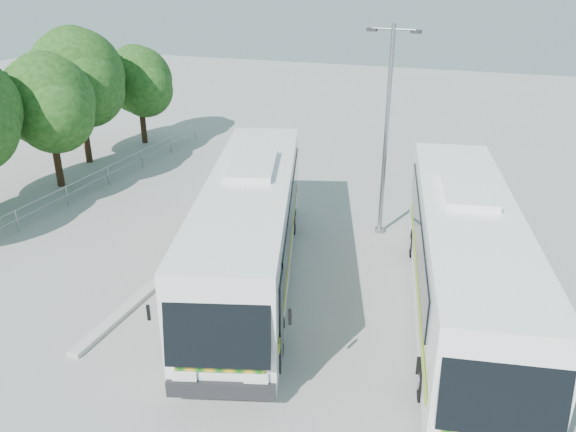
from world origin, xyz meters
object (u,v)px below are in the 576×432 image
at_px(tree_far_d, 78,76).
at_px(coach_adjacent, 464,256).
at_px(lamppost, 387,125).
at_px(coach_main, 250,225).
at_px(tree_far_e, 140,80).
at_px(tree_far_c, 49,101).

xyz_separation_m(tree_far_d, coach_adjacent, (20.83, -8.74, -2.82)).
bearing_deg(lamppost, coach_adjacent, -46.44).
bearing_deg(coach_main, tree_far_d, 129.99).
xyz_separation_m(tree_far_e, lamppost, (16.63, -8.17, 0.65)).
xyz_separation_m(tree_far_e, coach_adjacent, (20.15, -13.24, -1.89)).
bearing_deg(tree_far_d, tree_far_c, -72.17).
distance_m(tree_far_c, coach_adjacent, 20.41).
xyz_separation_m(coach_adjacent, lamppost, (-3.52, 5.07, 2.53)).
relative_size(tree_far_c, coach_main, 0.48).
height_order(tree_far_c, coach_adjacent, tree_far_c).
relative_size(tree_far_d, coach_main, 0.55).
bearing_deg(tree_far_e, coach_adjacent, -33.31).
height_order(tree_far_e, lamppost, lamppost).
relative_size(tree_far_c, lamppost, 0.79).
height_order(tree_far_d, tree_far_e, tree_far_d).
relative_size(tree_far_e, coach_adjacent, 0.44).
height_order(tree_far_d, lamppost, lamppost).
bearing_deg(tree_far_c, tree_far_e, 93.54).
bearing_deg(tree_far_d, tree_far_e, 81.37).
bearing_deg(tree_far_e, coach_main, -45.53).
bearing_deg(tree_far_c, coach_adjacent, -14.40).
bearing_deg(tree_far_d, lamppost, -11.98).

